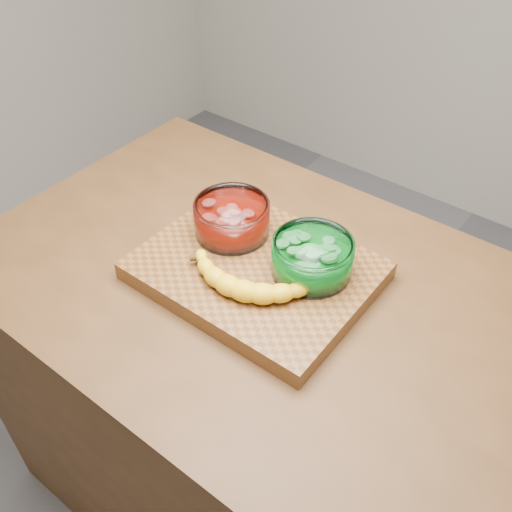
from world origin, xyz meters
The scene contains 6 objects.
ground centered at (0.00, 0.00, 0.00)m, with size 3.50×3.50×0.00m, color #59585D.
counter centered at (0.00, 0.00, 0.45)m, with size 1.20×0.80×0.90m, color #523218.
cutting_board centered at (0.00, 0.00, 0.92)m, with size 0.45×0.35×0.04m, color brown.
bowl_red centered at (-0.10, 0.05, 0.98)m, with size 0.16×0.16×0.07m.
bowl_green centered at (0.10, 0.05, 0.98)m, with size 0.16×0.16×0.07m.
banana centered at (0.02, -0.05, 0.96)m, with size 0.28×0.17×0.04m, color yellow, non-canonical shape.
Camera 1 is at (0.51, -0.67, 1.71)m, focal length 40.00 mm.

